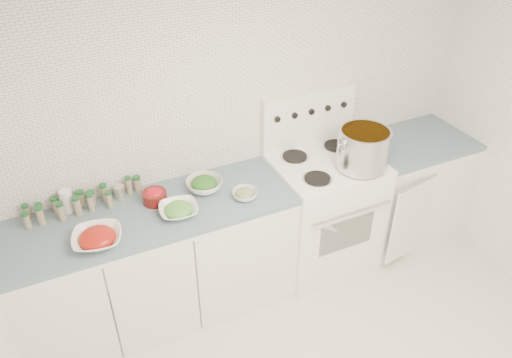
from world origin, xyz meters
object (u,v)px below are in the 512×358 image
(bowl_tomato, at_px, (97,238))
(bowl_snowpea, at_px, (179,210))
(stove, at_px, (322,209))
(stock_pot, at_px, (363,147))

(bowl_tomato, distance_m, bowl_snowpea, 0.52)
(stove, relative_size, bowl_tomato, 4.03)
(stove, distance_m, stock_pot, 0.65)
(bowl_snowpea, bearing_deg, stove, 4.69)
(stove, xyz_separation_m, bowl_snowpea, (-1.15, -0.09, 0.44))
(stock_pot, relative_size, bowl_tomato, 1.14)
(stove, distance_m, bowl_tomato, 1.73)
(stock_pot, distance_m, bowl_snowpea, 1.34)
(stove, xyz_separation_m, stock_pot, (0.18, -0.17, 0.60))
(stove, bearing_deg, bowl_tomato, -174.68)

